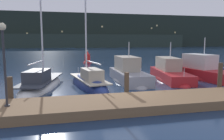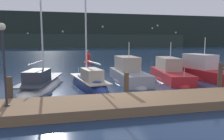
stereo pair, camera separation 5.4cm
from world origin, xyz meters
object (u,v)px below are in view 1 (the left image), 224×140
object	(u,v)px
motorboat_berth_7	(203,75)
dock_lamppost	(4,51)
sailboat_berth_4	(89,84)
motorboat_berth_5	(129,77)
motorboat_berth_6	(170,76)
sailboat_berth_3	(41,85)
channel_buoy	(87,58)

from	to	relation	value
motorboat_berth_7	dock_lamppost	xyz separation A→B (m)	(-14.68, -6.64, 2.55)
sailboat_berth_4	dock_lamppost	xyz separation A→B (m)	(-4.36, -5.75, 2.80)
sailboat_berth_4	motorboat_berth_5	world-z (taller)	sailboat_berth_4
motorboat_berth_7	sailboat_berth_4	bearing A→B (deg)	-175.03
motorboat_berth_6	motorboat_berth_7	distance (m)	3.14
motorboat_berth_7	motorboat_berth_6	bearing A→B (deg)	175.33
motorboat_berth_5	motorboat_berth_7	world-z (taller)	motorboat_berth_7
sailboat_berth_4	motorboat_berth_7	xyz separation A→B (m)	(10.33, 0.90, 0.25)
sailboat_berth_3	dock_lamppost	xyz separation A→B (m)	(-0.91, -6.10, 2.76)
motorboat_berth_7	channel_buoy	bearing A→B (deg)	117.53
motorboat_berth_6	sailboat_berth_4	bearing A→B (deg)	-170.89
motorboat_berth_5	motorboat_berth_7	size ratio (longest dim) A/B	0.96
motorboat_berth_5	motorboat_berth_6	size ratio (longest dim) A/B	0.88
sailboat_berth_3	motorboat_berth_6	bearing A→B (deg)	4.32
sailboat_berth_3	motorboat_berth_6	world-z (taller)	sailboat_berth_3
motorboat_berth_5	motorboat_berth_6	xyz separation A→B (m)	(3.76, 0.08, -0.05)
sailboat_berth_3	channel_buoy	distance (m)	17.60
channel_buoy	dock_lamppost	distance (m)	23.80
sailboat_berth_4	channel_buoy	distance (m)	17.23
motorboat_berth_5	motorboat_berth_7	bearing A→B (deg)	-1.45
dock_lamppost	motorboat_berth_5	bearing A→B (deg)	41.19
sailboat_berth_4	sailboat_berth_3	bearing A→B (deg)	174.18
sailboat_berth_3	motorboat_berth_7	distance (m)	13.78
motorboat_berth_5	dock_lamppost	distance (m)	10.66
motorboat_berth_7	dock_lamppost	bearing A→B (deg)	-155.65
sailboat_berth_4	motorboat_berth_6	xyz separation A→B (m)	(7.19, 1.15, 0.21)
sailboat_berth_3	channel_buoy	xyz separation A→B (m)	(5.31, 16.77, 0.57)
motorboat_berth_6	sailboat_berth_3	bearing A→B (deg)	-175.68
motorboat_berth_7	dock_lamppost	size ratio (longest dim) A/B	1.89
channel_buoy	dock_lamppost	size ratio (longest dim) A/B	0.54
dock_lamppost	motorboat_berth_7	bearing A→B (deg)	24.35
motorboat_berth_5	motorboat_berth_6	world-z (taller)	motorboat_berth_5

